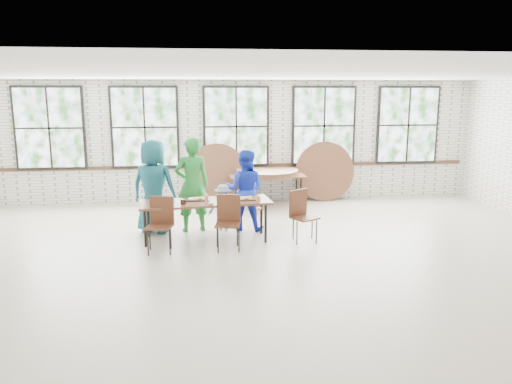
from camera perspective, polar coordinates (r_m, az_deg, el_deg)
room at (r=12.34m, az=-2.28°, el=7.27°), size 12.00×12.00×12.00m
dining_table at (r=9.24m, az=-5.79°, el=-1.36°), size 2.47×1.03×0.74m
chair_near_left at (r=8.76m, az=-10.84°, el=-3.11°), size 0.51×0.50×0.95m
chair_near_right at (r=8.77m, az=-3.20°, el=-2.90°), size 0.48×0.47×0.95m
chair_spare at (r=9.23m, az=5.21°, el=-2.20°), size 0.57×0.56×0.95m
adult_teal at (r=9.86m, az=-11.60°, el=0.62°), size 1.04×0.85×1.83m
adult_green at (r=9.83m, az=-7.31°, el=0.83°), size 0.75×0.57×1.86m
toddler at (r=9.94m, az=-3.75°, el=-1.76°), size 0.65×0.44×0.92m
adult_blue at (r=9.90m, az=-1.27°, el=0.23°), size 0.93×0.82×1.60m
storage_table at (r=12.05m, az=1.28°, el=1.70°), size 1.81×0.78×0.74m
tabletop_clutter at (r=9.20m, az=-5.13°, el=-0.92°), size 2.01×0.65×0.11m
round_tops_stacked at (r=12.03m, az=1.28°, el=2.26°), size 1.50×1.50×0.13m
round_tops_leaning at (r=12.31m, az=-0.27°, el=2.15°), size 4.22×0.43×1.49m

